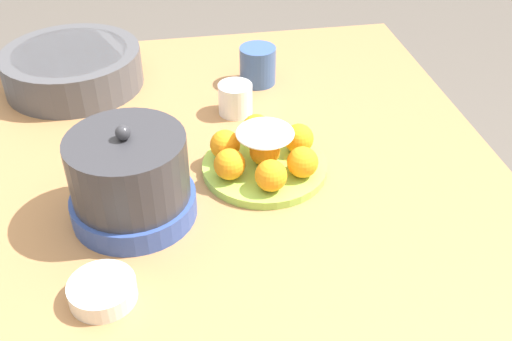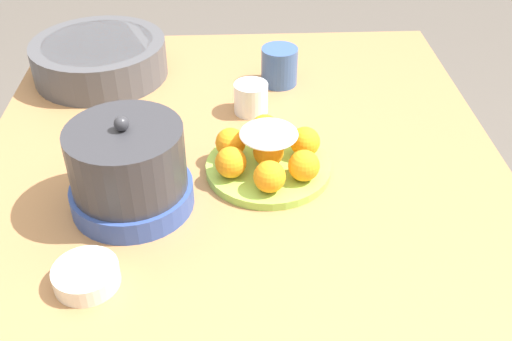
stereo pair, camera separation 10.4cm
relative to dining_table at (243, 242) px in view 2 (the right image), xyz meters
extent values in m
cylinder|color=#A87547|center=(0.66, -0.45, -0.29)|extent=(0.06, 0.06, 0.67)
cylinder|color=#A87547|center=(0.66, 0.45, -0.29)|extent=(0.06, 0.06, 0.67)
cube|color=#A87547|center=(0.00, 0.00, 0.07)|extent=(1.42, 1.00, 0.03)
cylinder|color=#99CC4C|center=(0.10, -0.05, 0.09)|extent=(0.23, 0.23, 0.02)
sphere|color=orange|center=(0.18, -0.05, 0.12)|extent=(0.06, 0.06, 0.06)
sphere|color=orange|center=(0.13, 0.02, 0.12)|extent=(0.06, 0.06, 0.06)
sphere|color=orange|center=(0.07, 0.02, 0.12)|extent=(0.06, 0.06, 0.06)
sphere|color=orange|center=(0.03, -0.05, 0.12)|extent=(0.06, 0.06, 0.06)
sphere|color=orange|center=(0.06, -0.11, 0.12)|extent=(0.06, 0.06, 0.06)
sphere|color=orange|center=(0.13, -0.12, 0.12)|extent=(0.06, 0.06, 0.06)
ellipsoid|color=white|center=(0.10, -0.05, 0.16)|extent=(0.10, 0.10, 0.02)
sphere|color=orange|center=(0.10, -0.05, 0.12)|extent=(0.06, 0.06, 0.06)
cylinder|color=#4C4C51|center=(0.50, 0.31, 0.12)|extent=(0.31, 0.31, 0.08)
cylinder|color=brown|center=(0.50, 0.31, 0.16)|extent=(0.25, 0.25, 0.01)
cylinder|color=silver|center=(-0.16, 0.23, 0.10)|extent=(0.10, 0.10, 0.03)
cylinder|color=olive|center=(-0.16, 0.23, 0.11)|extent=(0.08, 0.08, 0.01)
cylinder|color=#38568E|center=(0.44, -0.10, 0.12)|extent=(0.08, 0.08, 0.09)
cylinder|color=white|center=(0.31, -0.03, 0.11)|extent=(0.07, 0.07, 0.07)
cylinder|color=#334C99|center=(0.02, 0.19, 0.10)|extent=(0.21, 0.21, 0.04)
cylinder|color=#333338|center=(0.02, 0.19, 0.18)|extent=(0.19, 0.19, 0.11)
sphere|color=#333338|center=(0.02, 0.19, 0.24)|extent=(0.02, 0.02, 0.02)
camera|label=1|loc=(-0.77, 0.12, 0.74)|focal=42.00mm
camera|label=2|loc=(-0.78, 0.01, 0.74)|focal=42.00mm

